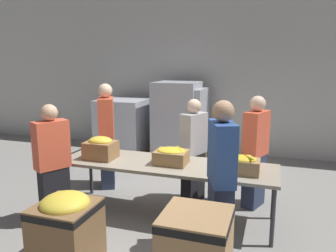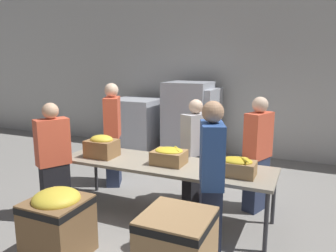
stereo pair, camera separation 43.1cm
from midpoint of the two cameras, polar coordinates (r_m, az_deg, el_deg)
ground_plane at (r=4.62m, az=2.14°, el=-15.32°), size 30.00×30.00×0.00m
wall_back at (r=7.43m, az=12.24°, el=10.46°), size 16.00×0.08×4.00m
sorting_table at (r=4.35m, az=2.21°, el=-7.07°), size 2.86×0.83×0.74m
banana_box_0 at (r=4.64m, az=-8.86°, el=-3.49°), size 0.41×0.33×0.31m
banana_box_1 at (r=4.27m, az=3.09°, el=-5.22°), size 0.42×0.34×0.23m
banana_box_2 at (r=3.98m, az=14.97°, el=-6.84°), size 0.44×0.28×0.24m
volunteer_0 at (r=4.82m, az=7.32°, el=-4.53°), size 0.35×0.46×1.53m
volunteer_1 at (r=3.51m, az=11.06°, el=-9.49°), size 0.37×0.50×1.68m
volunteer_2 at (r=4.73m, az=17.87°, el=-4.88°), size 0.36×0.48×1.60m
volunteer_3 at (r=4.48m, az=-16.69°, el=-6.04°), size 0.38×0.46×1.55m
volunteer_4 at (r=5.49m, az=-7.38°, el=-1.62°), size 0.41×0.51×1.72m
donation_bin_0 at (r=3.72m, az=-15.43°, el=-15.78°), size 0.59×0.59×0.75m
donation_bin_1 at (r=3.13m, az=5.74°, el=-20.86°), size 0.61×0.61×0.75m
pallet_stack_0 at (r=6.93m, az=5.33°, el=0.75°), size 0.98×0.98×1.65m
pallet_stack_1 at (r=7.45m, az=-3.80°, el=-0.09°), size 1.12×1.12×1.24m
pallet_stack_2 at (r=7.01m, az=6.32°, el=0.30°), size 1.04×1.04×1.51m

